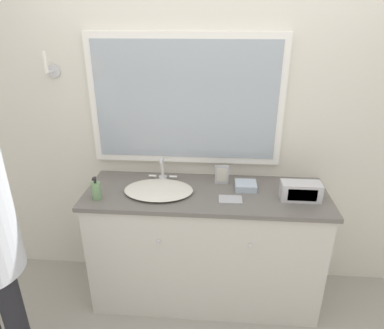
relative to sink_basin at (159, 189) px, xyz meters
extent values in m
plane|color=#9E998E|center=(0.32, -0.30, -0.92)|extent=(14.00, 14.00, 0.00)
cube|color=silver|center=(0.32, 0.33, 0.36)|extent=(8.00, 0.06, 2.55)
cube|color=white|center=(0.16, 0.28, 0.54)|extent=(1.34, 0.04, 0.90)
cube|color=#9EA8B2|center=(0.16, 0.26, 0.54)|extent=(1.25, 0.01, 0.81)
cylinder|color=silver|center=(-0.75, 0.29, 0.73)|extent=(0.09, 0.01, 0.09)
cylinder|color=silver|center=(-0.75, 0.24, 0.73)|extent=(0.02, 0.10, 0.02)
cylinder|color=white|center=(-0.75, 0.19, 0.80)|extent=(0.02, 0.02, 0.14)
cube|color=beige|center=(0.32, 0.02, -0.48)|extent=(1.60, 0.53, 0.87)
cube|color=#66605B|center=(0.32, 0.02, -0.03)|extent=(1.65, 0.56, 0.03)
sphere|color=silver|center=(0.03, -0.26, -0.24)|extent=(0.02, 0.02, 0.02)
sphere|color=silver|center=(0.61, -0.26, -0.24)|extent=(0.02, 0.02, 0.02)
ellipsoid|color=silver|center=(0.00, -0.01, 0.00)|extent=(0.47, 0.33, 0.03)
cylinder|color=silver|center=(0.00, 0.18, 0.00)|extent=(0.06, 0.06, 0.03)
cylinder|color=silver|center=(0.00, 0.18, 0.08)|extent=(0.02, 0.02, 0.14)
cylinder|color=silver|center=(0.00, 0.15, 0.15)|extent=(0.02, 0.07, 0.02)
cylinder|color=white|center=(-0.07, 0.18, 0.01)|extent=(0.06, 0.02, 0.02)
cylinder|color=white|center=(0.08, 0.18, 0.01)|extent=(0.06, 0.02, 0.02)
cylinder|color=#709966|center=(-0.39, -0.13, 0.04)|extent=(0.06, 0.06, 0.12)
cylinder|color=black|center=(-0.39, -0.13, 0.11)|extent=(0.02, 0.02, 0.04)
cube|color=black|center=(-0.39, -0.14, 0.13)|extent=(0.02, 0.03, 0.01)
cube|color=#BCBCC1|center=(0.93, -0.03, 0.04)|extent=(0.26, 0.11, 0.12)
cube|color=black|center=(0.93, -0.09, 0.04)|extent=(0.18, 0.01, 0.08)
cube|color=#B2B2B7|center=(0.43, 0.15, 0.05)|extent=(0.10, 0.01, 0.14)
cube|color=beige|center=(0.43, 0.15, 0.05)|extent=(0.07, 0.00, 0.10)
cube|color=#A8B7C6|center=(0.59, 0.09, 0.00)|extent=(0.14, 0.14, 0.05)
cube|color=#ADADB2|center=(0.48, -0.08, -0.01)|extent=(0.15, 0.10, 0.01)
cylinder|color=#232328|center=(-0.72, -0.70, -0.53)|extent=(0.12, 0.12, 0.76)
camera|label=1|loc=(0.39, -2.03, 1.08)|focal=32.00mm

